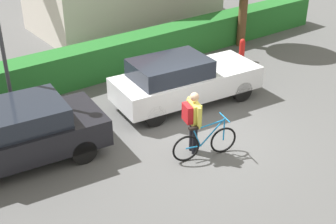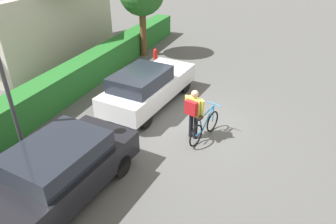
# 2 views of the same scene
# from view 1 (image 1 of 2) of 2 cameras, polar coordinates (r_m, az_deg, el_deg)

# --- Properties ---
(ground_plane) EXTENTS (60.00, 60.00, 0.00)m
(ground_plane) POSITION_cam_1_polar(r_m,az_deg,el_deg) (12.00, 3.70, -3.20)
(ground_plane) COLOR #545454
(hedge_row) EXTENTS (19.67, 0.90, 1.15)m
(hedge_row) POSITION_cam_1_polar(r_m,az_deg,el_deg) (15.37, -8.04, 6.39)
(hedge_row) COLOR #236927
(hedge_row) RESTS_ON ground
(parked_car_near) EXTENTS (4.76, 2.31, 1.45)m
(parked_car_near) POSITION_cam_1_polar(r_m,az_deg,el_deg) (11.22, -19.14, -2.83)
(parked_car_near) COLOR black
(parked_car_near) RESTS_ON ground
(parked_car_far) EXTENTS (4.48, 2.11, 1.46)m
(parked_car_far) POSITION_cam_1_polar(r_m,az_deg,el_deg) (13.33, 1.87, 3.99)
(parked_car_far) COLOR silver
(parked_car_far) RESTS_ON ground
(bicycle) EXTENTS (1.65, 0.60, 0.99)m
(bicycle) POSITION_cam_1_polar(r_m,az_deg,el_deg) (11.08, 4.59, -3.81)
(bicycle) COLOR black
(bicycle) RESTS_ON ground
(person_rider) EXTENTS (0.44, 0.64, 1.61)m
(person_rider) POSITION_cam_1_polar(r_m,az_deg,el_deg) (10.93, 3.05, -0.65)
(person_rider) COLOR black
(person_rider) RESTS_ON ground
(fire_hydrant) EXTENTS (0.20, 0.20, 0.81)m
(fire_hydrant) POSITION_cam_1_polar(r_m,az_deg,el_deg) (16.76, 9.11, 7.63)
(fire_hydrant) COLOR red
(fire_hydrant) RESTS_ON ground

